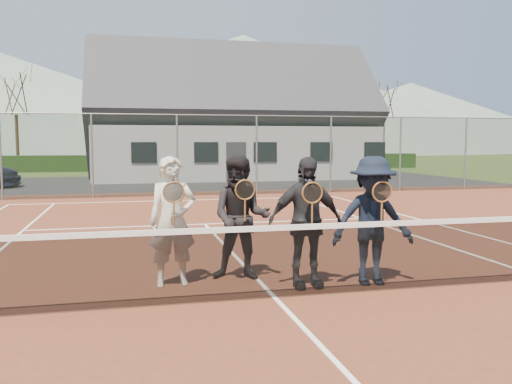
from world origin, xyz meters
TOP-DOWN VIEW (x-y plane):
  - ground at (0.00, 20.00)m, footprint 220.00×220.00m
  - court_surface at (0.00, 0.00)m, footprint 30.00×30.00m
  - tarmac_carpark at (-4.00, 20.00)m, footprint 40.00×12.00m
  - hedge_row at (0.00, 32.00)m, footprint 40.00×1.20m
  - hill_centre at (20.00, 95.00)m, footprint 120.00×120.00m
  - hill_east at (55.00, 95.00)m, footprint 90.00×90.00m
  - court_markings at (0.00, 0.00)m, footprint 11.03×23.83m
  - tennis_net at (0.00, 0.00)m, footprint 11.68×0.08m
  - perimeter_fence at (0.00, 13.50)m, footprint 30.07×0.07m
  - clubhouse at (4.00, 24.00)m, footprint 15.60×8.20m
  - tree_b at (-9.00, 33.00)m, footprint 3.20×3.20m
  - tree_c at (2.00, 33.00)m, footprint 3.20×3.20m
  - tree_d at (12.00, 33.00)m, footprint 3.20×3.20m
  - tree_e at (18.00, 33.00)m, footprint 3.20×3.20m
  - player_a at (-1.21, 0.95)m, footprint 0.68×0.52m
  - player_b at (-0.22, 1.07)m, footprint 1.05×0.93m
  - player_c at (0.56, 0.45)m, footprint 1.06×0.51m
  - player_d at (1.51, 0.36)m, footprint 1.22×0.78m

SIDE VIEW (x-z plane):
  - ground at x=0.00m, z-range 0.00..0.00m
  - tarmac_carpark at x=-4.00m, z-range 0.00..0.01m
  - court_surface at x=0.00m, z-range 0.00..0.02m
  - court_markings at x=0.00m, z-range 0.02..0.03m
  - tennis_net at x=0.00m, z-range -0.01..1.09m
  - hedge_row at x=0.00m, z-range 0.00..1.10m
  - player_d at x=1.51m, z-range 0.02..1.82m
  - player_b at x=-0.22m, z-range 0.02..1.82m
  - player_c at x=0.56m, z-range 0.02..1.82m
  - player_a at x=-1.21m, z-range 0.02..1.82m
  - perimeter_fence at x=0.00m, z-range 0.01..3.03m
  - clubhouse at x=4.00m, z-range 0.14..7.84m
  - tree_b at x=-9.00m, z-range 1.91..9.68m
  - tree_c at x=2.00m, z-range 1.91..9.68m
  - tree_d at x=12.00m, z-range 1.91..9.68m
  - tree_e at x=18.00m, z-range 1.91..9.68m
  - hill_east at x=55.00m, z-range 0.00..14.00m
  - hill_centre at x=20.00m, z-range 0.00..22.00m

